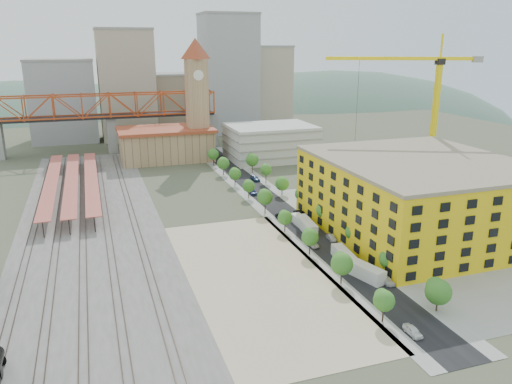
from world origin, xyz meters
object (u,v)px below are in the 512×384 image
object	(u,v)px
clock_tower	(197,88)
site_trailer_b	(344,257)
tower_crane	(426,98)
site_trailer_c	(306,225)
construction_building	(418,196)
site_trailer_a	(362,270)
car_0	(413,331)
site_trailer_d	(301,222)

from	to	relation	value
clock_tower	site_trailer_b	distance (m)	114.63
tower_crane	site_trailer_c	distance (m)	58.46
construction_building	site_trailer_a	size ratio (longest dim) A/B	4.85
site_trailer_a	car_0	bearing A→B (deg)	-114.83
site_trailer_c	car_0	size ratio (longest dim) A/B	2.53
clock_tower	construction_building	bearing A→B (deg)	-71.22
clock_tower	site_trailer_b	size ratio (longest dim) A/B	5.52
site_trailer_a	site_trailer_d	distance (m)	30.94
construction_building	tower_crane	size ratio (longest dim) A/B	1.04
site_trailer_c	site_trailer_b	bearing A→B (deg)	-84.45
site_trailer_d	car_0	xyz separation A→B (m)	(-3.00, -52.28, -0.51)
site_trailer_a	site_trailer_c	size ratio (longest dim) A/B	1.02
car_0	site_trailer_d	bearing A→B (deg)	86.61
site_trailer_b	site_trailer_d	xyz separation A→B (m)	(0.00, 23.31, -0.09)
site_trailer_b	car_0	world-z (taller)	site_trailer_b
tower_crane	site_trailer_b	bearing A→B (deg)	-140.07
tower_crane	site_trailer_b	distance (m)	67.88
clock_tower	tower_crane	bearing A→B (deg)	-52.36
site_trailer_a	construction_building	bearing A→B (deg)	18.83
site_trailer_d	construction_building	bearing A→B (deg)	-24.71
construction_building	tower_crane	bearing A→B (deg)	53.36
clock_tower	construction_building	size ratio (longest dim) A/B	1.03
tower_crane	site_trailer_d	xyz separation A→B (m)	(-47.17, -16.18, -28.79)
site_trailer_c	car_0	distance (m)	49.17
site_trailer_a	tower_crane	bearing A→B (deg)	28.14
site_trailer_b	car_0	xyz separation A→B (m)	(-3.00, -28.98, -0.60)
site_trailer_b	site_trailer_c	world-z (taller)	site_trailer_c
clock_tower	site_trailer_c	xyz separation A→B (m)	(8.00, -90.92, -27.29)
site_trailer_b	car_0	bearing A→B (deg)	-90.79
site_trailer_c	site_trailer_d	world-z (taller)	site_trailer_c
site_trailer_c	tower_crane	bearing A→B (deg)	27.89
tower_crane	site_trailer_d	bearing A→B (deg)	-161.07
site_trailer_b	site_trailer_c	xyz separation A→B (m)	(0.00, 20.10, 0.12)
clock_tower	construction_building	distance (m)	107.36
car_0	clock_tower	bearing A→B (deg)	91.94
construction_building	clock_tower	bearing A→B (deg)	108.78
site_trailer_a	site_trailer_d	bearing A→B (deg)	73.17
clock_tower	site_trailer_c	world-z (taller)	clock_tower
site_trailer_a	site_trailer_b	distance (m)	7.63
tower_crane	site_trailer_c	bearing A→B (deg)	-157.66
site_trailer_a	car_0	distance (m)	21.57
clock_tower	site_trailer_d	size ratio (longest dim) A/B	5.92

